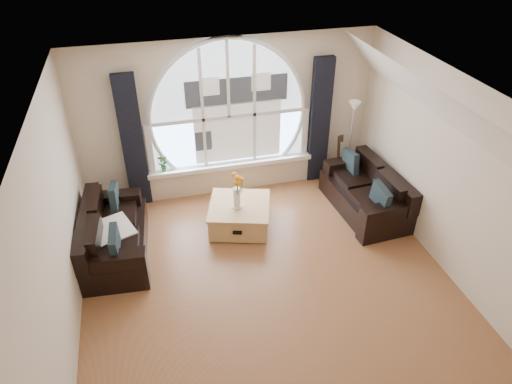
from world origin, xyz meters
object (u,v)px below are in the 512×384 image
sofa_right (366,190)px  vase_flowers (237,186)px  floor_lamp (350,144)px  guitar (336,159)px  coffee_chest (240,215)px  potted_plant (163,163)px  sofa_left (114,232)px

sofa_right → vase_flowers: (-2.17, 0.03, 0.41)m
floor_lamp → guitar: bearing=-179.8°
vase_flowers → floor_lamp: floor_lamp is taller
coffee_chest → vase_flowers: 0.58m
vase_flowers → potted_plant: 1.55m
coffee_chest → potted_plant: bearing=150.6°
guitar → floor_lamp: bearing=7.7°
guitar → sofa_right: bearing=-71.9°
vase_flowers → guitar: 2.19m
sofa_left → guitar: bearing=18.6°
sofa_right → potted_plant: bearing=155.4°
sofa_right → vase_flowers: 2.21m
coffee_chest → potted_plant: potted_plant is taller
sofa_left → guitar: size_ratio=1.63×
floor_lamp → potted_plant: bearing=174.3°
vase_flowers → coffee_chest: bearing=47.6°
coffee_chest → vase_flowers: vase_flowers is taller
sofa_left → floor_lamp: 4.24m
sofa_left → sofa_right: bearing=5.9°
floor_lamp → sofa_right: bearing=-94.0°
sofa_left → coffee_chest: 1.94m
coffee_chest → guitar: 2.13m
sofa_right → coffee_chest: (-2.12, 0.09, -0.17)m
vase_flowers → floor_lamp: size_ratio=0.44×
sofa_right → sofa_left: bearing=177.5°
sofa_left → guitar: guitar is taller
vase_flowers → guitar: bearing=22.8°
coffee_chest → floor_lamp: floor_lamp is taller
floor_lamp → potted_plant: size_ratio=5.22×
guitar → vase_flowers: bearing=-149.8°
sofa_left → sofa_right: size_ratio=1.01×
floor_lamp → potted_plant: (-3.24, 0.33, -0.10)m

